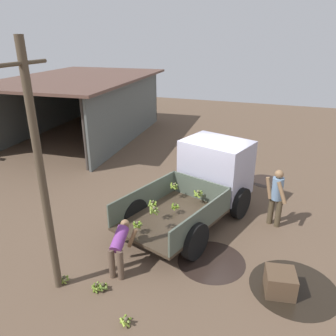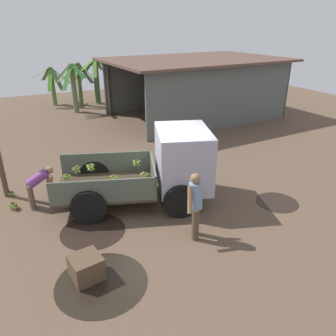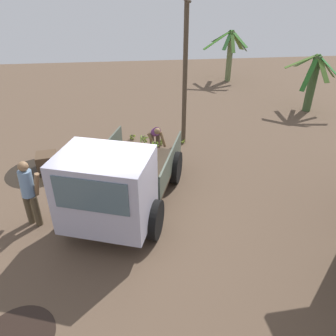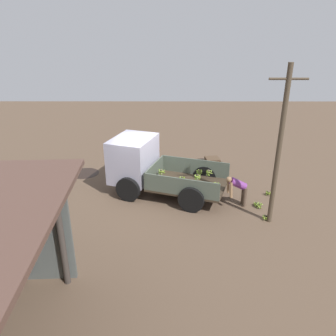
% 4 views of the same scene
% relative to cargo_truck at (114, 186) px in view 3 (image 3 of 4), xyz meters
% --- Properties ---
extents(ground, '(36.00, 36.00, 0.00)m').
position_rel_cargo_truck_xyz_m(ground, '(-0.18, 0.25, -1.13)').
color(ground, brown).
extents(mud_patch_1, '(1.66, 1.66, 0.01)m').
position_rel_cargo_truck_xyz_m(mud_patch_1, '(-2.50, -0.67, -1.13)').
color(mud_patch_1, black).
rests_on(mud_patch_1, ground).
extents(mud_patch_2, '(1.90, 1.90, 0.01)m').
position_rel_cargo_truck_xyz_m(mud_patch_2, '(-2.80, -2.56, -1.13)').
color(mud_patch_2, black).
rests_on(mud_patch_2, ground).
extents(cargo_truck, '(4.78, 3.29, 2.15)m').
position_rel_cargo_truck_xyz_m(cargo_truck, '(0.00, 0.00, 0.00)').
color(cargo_truck, '#3B2F22').
rests_on(cargo_truck, ground).
extents(utility_pole, '(1.13, 0.16, 5.14)m').
position_rel_cargo_truck_xyz_m(utility_pole, '(-4.40, 2.34, 1.53)').
color(utility_pole, '#4C3D2E').
rests_on(utility_pole, ground).
extents(banana_palm_2, '(2.52, 2.63, 2.79)m').
position_rel_cargo_truck_xyz_m(banana_palm_2, '(-12.28, 6.20, 0.40)').
color(banana_palm_2, '#637146').
rests_on(banana_palm_2, ground).
extents(banana_palm_5, '(2.12, 2.32, 2.49)m').
position_rel_cargo_truck_xyz_m(banana_palm_5, '(-7.04, 8.45, 0.18)').
color(banana_palm_5, '#405A32').
rests_on(banana_palm_5, ground).
extents(person_foreground_visitor, '(0.58, 0.67, 1.73)m').
position_rel_cargo_truck_xyz_m(person_foreground_visitor, '(-0.29, -2.00, -0.17)').
color(person_foreground_visitor, '#4C3F2B').
rests_on(person_foreground_visitor, ground).
extents(person_worker_loading, '(0.80, 0.64, 1.16)m').
position_rel_cargo_truck_xyz_m(person_worker_loading, '(-3.51, 1.26, -0.42)').
color(person_worker_loading, brown).
rests_on(person_worker_loading, ground).
extents(banana_bunch_on_ground_0, '(0.23, 0.23, 0.18)m').
position_rel_cargo_truck_xyz_m(banana_bunch_on_ground_0, '(-4.21, 1.34, -1.03)').
color(banana_bunch_on_ground_0, '#453E2C').
rests_on(banana_bunch_on_ground_0, ground).
extents(banana_bunch_on_ground_1, '(0.25, 0.23, 0.20)m').
position_rel_cargo_truck_xyz_m(banana_bunch_on_ground_1, '(-4.88, 0.48, -1.02)').
color(banana_bunch_on_ground_1, brown).
rests_on(banana_bunch_on_ground_1, ground).
extents(banana_bunch_on_ground_2, '(0.27, 0.26, 0.20)m').
position_rel_cargo_truck_xyz_m(banana_bunch_on_ground_2, '(-4.27, 1.46, -1.02)').
color(banana_bunch_on_ground_2, '#463F2D').
rests_on(banana_bunch_on_ground_2, ground).
extents(banana_bunch_on_ground_3, '(0.23, 0.23, 0.19)m').
position_rel_cargo_truck_xyz_m(banana_bunch_on_ground_3, '(-4.28, 2.28, -1.03)').
color(banana_bunch_on_ground_3, brown).
rests_on(banana_bunch_on_ground_3, ground).
extents(wooden_crate_0, '(0.70, 0.70, 0.51)m').
position_rel_cargo_truck_xyz_m(wooden_crate_0, '(-3.02, -2.25, -0.88)').
color(wooden_crate_0, brown).
rests_on(wooden_crate_0, ground).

